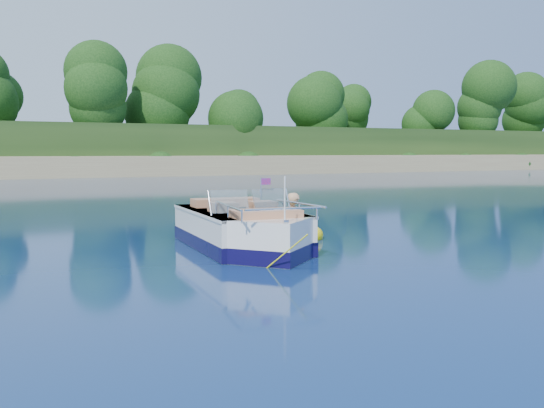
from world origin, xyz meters
The scene contains 6 objects.
ground centered at (0.00, 0.00, 0.00)m, with size 160.00×160.00×0.00m, color #091B3F.
shoreline centered at (0.00, 63.77, 0.98)m, with size 170.00×59.00×6.00m.
treeline centered at (0.04, 41.01, 5.55)m, with size 150.00×7.12×8.19m.
motorboat centered at (0.59, 1.08, 0.33)m, with size 1.99×5.05×1.68m.
tow_tube centered at (2.13, 1.99, 0.09)m, with size 1.57×1.57×0.33m.
boy centered at (2.15, 2.09, 0.00)m, with size 0.55×0.36×1.50m, color tan.
Camera 1 is at (-3.88, -9.53, 1.89)m, focal length 40.00 mm.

